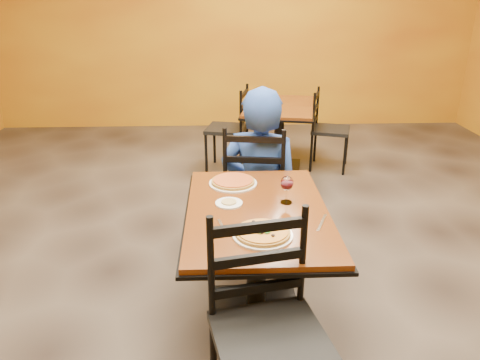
{
  "coord_description": "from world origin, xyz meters",
  "views": [
    {
      "loc": [
        -0.2,
        -2.83,
        1.89
      ],
      "look_at": [
        -0.09,
        -0.3,
        0.85
      ],
      "focal_mm": 34.02,
      "sensor_mm": 36.0,
      "label": 1
    }
  ],
  "objects_px": {
    "chair_main_near": "(271,342)",
    "side_plate": "(229,203)",
    "plate_main": "(263,235)",
    "pizza_far": "(233,181)",
    "chair_main_far": "(255,185)",
    "wine_glass": "(287,189)",
    "table_second": "(279,122)",
    "pizza_main": "(263,232)",
    "diner": "(260,171)",
    "chair_second_left": "(227,129)",
    "chair_second_right": "(331,130)",
    "table_main": "(257,239)",
    "plate_far": "(233,183)"
  },
  "relations": [
    {
      "from": "chair_main_near",
      "to": "side_plate",
      "type": "distance_m",
      "value": 0.93
    },
    {
      "from": "plate_main",
      "to": "pizza_far",
      "type": "distance_m",
      "value": 0.7
    },
    {
      "from": "chair_main_far",
      "to": "wine_glass",
      "type": "relative_size",
      "value": 5.67
    },
    {
      "from": "table_second",
      "to": "pizza_main",
      "type": "xyz_separation_m",
      "value": [
        -0.45,
        -2.91,
        0.22
      ]
    },
    {
      "from": "chair_main_far",
      "to": "diner",
      "type": "height_order",
      "value": "diner"
    },
    {
      "from": "chair_main_far",
      "to": "chair_second_left",
      "type": "distance_m",
      "value": 1.69
    },
    {
      "from": "chair_second_right",
      "to": "pizza_far",
      "type": "distance_m",
      "value": 2.53
    },
    {
      "from": "chair_second_right",
      "to": "diner",
      "type": "distance_m",
      "value": 1.98
    },
    {
      "from": "table_main",
      "to": "pizza_far",
      "type": "height_order",
      "value": "pizza_far"
    },
    {
      "from": "chair_second_right",
      "to": "pizza_main",
      "type": "xyz_separation_m",
      "value": [
        -1.04,
        -2.91,
        0.32
      ]
    },
    {
      "from": "chair_second_left",
      "to": "plate_main",
      "type": "xyz_separation_m",
      "value": [
        0.14,
        -2.91,
        0.28
      ]
    },
    {
      "from": "chair_second_left",
      "to": "side_plate",
      "type": "height_order",
      "value": "chair_second_left"
    },
    {
      "from": "table_main",
      "to": "chair_second_right",
      "type": "distance_m",
      "value": 2.8
    },
    {
      "from": "plate_main",
      "to": "side_plate",
      "type": "relative_size",
      "value": 1.94
    },
    {
      "from": "chair_main_near",
      "to": "diner",
      "type": "xyz_separation_m",
      "value": [
        0.09,
        1.69,
        0.13
      ]
    },
    {
      "from": "side_plate",
      "to": "chair_main_far",
      "type": "bearing_deg",
      "value": 75.38
    },
    {
      "from": "table_second",
      "to": "chair_main_near",
      "type": "distance_m",
      "value": 3.45
    },
    {
      "from": "table_main",
      "to": "table_second",
      "type": "distance_m",
      "value": 2.64
    },
    {
      "from": "wine_glass",
      "to": "pizza_far",
      "type": "bearing_deg",
      "value": 136.06
    },
    {
      "from": "table_second",
      "to": "chair_second_left",
      "type": "height_order",
      "value": "chair_second_left"
    },
    {
      "from": "chair_main_far",
      "to": "plate_far",
      "type": "relative_size",
      "value": 3.29
    },
    {
      "from": "diner",
      "to": "pizza_far",
      "type": "distance_m",
      "value": 0.56
    },
    {
      "from": "table_main",
      "to": "diner",
      "type": "xyz_separation_m",
      "value": [
        0.09,
        0.87,
        0.09
      ]
    },
    {
      "from": "chair_second_left",
      "to": "wine_glass",
      "type": "relative_size",
      "value": 5.33
    },
    {
      "from": "pizza_far",
      "to": "wine_glass",
      "type": "xyz_separation_m",
      "value": [
        0.31,
        -0.29,
        0.07
      ]
    },
    {
      "from": "diner",
      "to": "plate_main",
      "type": "bearing_deg",
      "value": 104.3
    },
    {
      "from": "pizza_far",
      "to": "wine_glass",
      "type": "bearing_deg",
      "value": -43.94
    },
    {
      "from": "chair_main_far",
      "to": "pizza_far",
      "type": "bearing_deg",
      "value": 79.33
    },
    {
      "from": "table_main",
      "to": "wine_glass",
      "type": "distance_m",
      "value": 0.34
    },
    {
      "from": "pizza_far",
      "to": "side_plate",
      "type": "xyz_separation_m",
      "value": [
        -0.03,
        -0.3,
        -0.02
      ]
    },
    {
      "from": "chair_main_far",
      "to": "side_plate",
      "type": "relative_size",
      "value": 6.37
    },
    {
      "from": "chair_main_near",
      "to": "diner",
      "type": "height_order",
      "value": "diner"
    },
    {
      "from": "chair_main_near",
      "to": "plate_main",
      "type": "bearing_deg",
      "value": 77.65
    },
    {
      "from": "plate_far",
      "to": "side_plate",
      "type": "height_order",
      "value": "same"
    },
    {
      "from": "chair_main_far",
      "to": "pizza_main",
      "type": "relative_size",
      "value": 3.59
    },
    {
      "from": "chair_second_right",
      "to": "diner",
      "type": "bearing_deg",
      "value": 169.05
    },
    {
      "from": "chair_second_left",
      "to": "chair_main_far",
      "type": "bearing_deg",
      "value": 19.73
    },
    {
      "from": "chair_second_left",
      "to": "diner",
      "type": "relative_size",
      "value": 0.74
    },
    {
      "from": "diner",
      "to": "pizza_far",
      "type": "relative_size",
      "value": 4.61
    },
    {
      "from": "table_main",
      "to": "chair_main_far",
      "type": "bearing_deg",
      "value": 86.3
    },
    {
      "from": "chair_main_far",
      "to": "pizza_far",
      "type": "distance_m",
      "value": 0.63
    },
    {
      "from": "wine_glass",
      "to": "chair_second_right",
      "type": "bearing_deg",
      "value": 71.04
    },
    {
      "from": "table_main",
      "to": "chair_main_far",
      "type": "distance_m",
      "value": 0.93
    },
    {
      "from": "plate_main",
      "to": "pizza_main",
      "type": "distance_m",
      "value": 0.02
    },
    {
      "from": "chair_second_right",
      "to": "wine_glass",
      "type": "xyz_separation_m",
      "value": [
        -0.87,
        -2.52,
        0.39
      ]
    },
    {
      "from": "plate_far",
      "to": "side_plate",
      "type": "bearing_deg",
      "value": -96.16
    },
    {
      "from": "diner",
      "to": "side_plate",
      "type": "relative_size",
      "value": 8.06
    },
    {
      "from": "plate_main",
      "to": "wine_glass",
      "type": "height_order",
      "value": "wine_glass"
    },
    {
      "from": "table_second",
      "to": "pizza_main",
      "type": "distance_m",
      "value": 2.95
    },
    {
      "from": "diner",
      "to": "wine_glass",
      "type": "relative_size",
      "value": 7.17
    }
  ]
}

